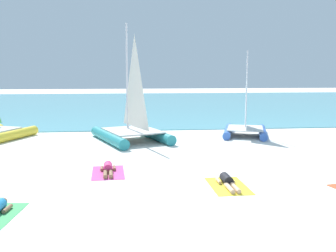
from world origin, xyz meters
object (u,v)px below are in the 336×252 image
object	(u,v)px
sailboat_blue	(245,123)
sailboat_teal	(132,124)
towel_center_left	(108,173)
sunbather_center_right	(228,181)
sunbather_center_left	(108,169)
towel_center_right	(228,186)

from	to	relation	value
sailboat_blue	sailboat_teal	size ratio (longest dim) A/B	0.79
towel_center_left	sunbather_center_right	world-z (taller)	sunbather_center_right
sailboat_blue	sunbather_center_left	world-z (taller)	sailboat_blue
sunbather_center_left	sunbather_center_right	xyz separation A→B (m)	(3.76, -1.96, 0.00)
towel_center_left	towel_center_right	world-z (taller)	same
sailboat_teal	sailboat_blue	bearing A→B (deg)	-12.19
sailboat_blue	sunbather_center_right	world-z (taller)	sailboat_blue
towel_center_left	sunbather_center_right	xyz separation A→B (m)	(3.76, -1.89, 0.13)
sailboat_teal	towel_center_right	bearing A→B (deg)	-91.19
towel_center_right	sunbather_center_right	size ratio (longest dim) A/B	1.22
sailboat_teal	sunbather_center_left	xyz separation A→B (m)	(-0.91, -6.02, -0.75)
sailboat_blue	sunbather_center_left	bearing A→B (deg)	-117.69
towel_center_right	sunbather_center_right	world-z (taller)	sunbather_center_right
sunbather_center_right	towel_center_left	bearing A→B (deg)	152.65
towel_center_left	sunbather_center_right	size ratio (longest dim) A/B	1.22
sailboat_blue	sunbather_center_right	distance (m)	9.55
sailboat_teal	sunbather_center_left	bearing A→B (deg)	-119.28
sailboat_teal	towel_center_left	size ratio (longest dim) A/B	3.12
sunbather_center_left	towel_center_right	xyz separation A→B (m)	(3.76, -2.03, -0.13)
towel_center_right	sunbather_center_right	distance (m)	0.14
sunbather_center_left	sailboat_blue	bearing A→B (deg)	41.30
sailboat_blue	sailboat_teal	distance (m)	6.30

